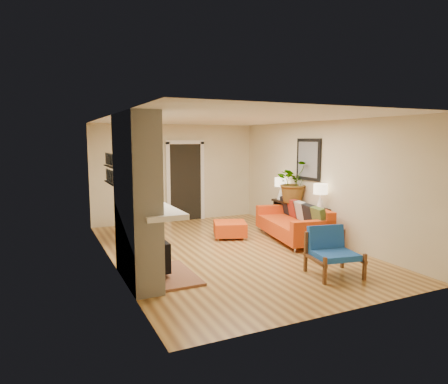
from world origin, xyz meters
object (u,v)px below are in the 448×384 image
(blue_chair, at_px, (331,249))
(lamp_far, at_px, (281,186))
(console_table, at_px, (299,210))
(houseplant, at_px, (294,182))
(lamp_near, at_px, (320,193))
(sofa, at_px, (295,223))
(ottoman, at_px, (230,228))
(dining_table, at_px, (139,211))

(blue_chair, distance_m, lamp_far, 3.55)
(console_table, height_order, houseplant, houseplant)
(lamp_near, xyz_separation_m, houseplant, (-0.01, 0.97, 0.16))
(blue_chair, xyz_separation_m, console_table, (1.16, 2.52, 0.16))
(lamp_far, bearing_deg, sofa, -106.70)
(lamp_near, distance_m, lamp_far, 1.54)
(blue_chair, xyz_separation_m, lamp_far, (1.16, 3.29, 0.64))
(ottoman, relative_size, dining_table, 0.49)
(lamp_near, bearing_deg, houseplant, 90.59)
(console_table, bearing_deg, lamp_near, -90.00)
(ottoman, relative_size, houseplant, 0.91)
(houseplant, bearing_deg, blue_chair, -112.80)
(ottoman, height_order, lamp_far, lamp_far)
(blue_chair, relative_size, console_table, 0.46)
(sofa, height_order, lamp_far, lamp_far)
(ottoman, xyz_separation_m, houseplant, (1.58, -0.19, 1.01))
(ottoman, height_order, console_table, console_table)
(dining_table, relative_size, houseplant, 1.86)
(sofa, bearing_deg, console_table, 46.42)
(blue_chair, distance_m, console_table, 2.78)
(blue_chair, height_order, lamp_far, lamp_far)
(houseplant, bearing_deg, lamp_near, -89.41)
(dining_table, relative_size, lamp_far, 3.42)
(dining_table, bearing_deg, lamp_far, -4.94)
(ottoman, distance_m, dining_table, 2.05)
(sofa, height_order, blue_chair, sofa)
(console_table, bearing_deg, lamp_far, 90.00)
(lamp_far, relative_size, houseplant, 0.55)
(console_table, bearing_deg, dining_table, 162.86)
(lamp_near, bearing_deg, ottoman, 143.80)
(blue_chair, bearing_deg, lamp_near, 56.62)
(ottoman, bearing_deg, lamp_near, -36.20)
(console_table, xyz_separation_m, lamp_near, (0.00, -0.77, 0.49))
(sofa, height_order, console_table, sofa)
(sofa, bearing_deg, houseplant, 59.71)
(ottoman, distance_m, console_table, 1.68)
(console_table, xyz_separation_m, houseplant, (-0.01, 0.21, 0.64))
(lamp_far, height_order, houseplant, houseplant)
(lamp_near, height_order, lamp_far, same)
(lamp_far, bearing_deg, console_table, -90.00)
(ottoman, xyz_separation_m, lamp_far, (1.59, 0.38, 0.86))
(blue_chair, height_order, dining_table, dining_table)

